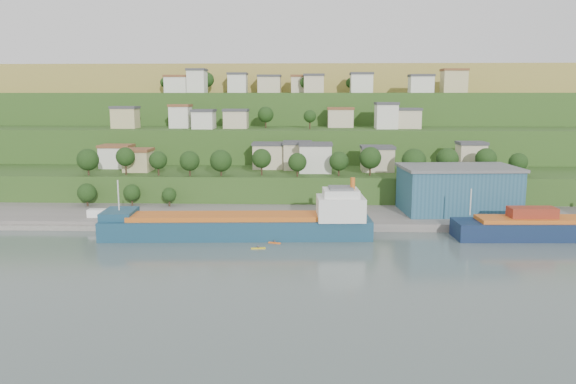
{
  "coord_description": "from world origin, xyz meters",
  "views": [
    {
      "loc": [
        3.76,
        -123.03,
        33.66
      ],
      "look_at": [
        -1.57,
        15.0,
        10.03
      ],
      "focal_mm": 35.0,
      "sensor_mm": 36.0,
      "label": 1
    }
  ],
  "objects_px": {
    "caravan": "(100,215)",
    "kayak_orange": "(275,242)",
    "warehouse": "(458,189)",
    "cargo_ship_near": "(246,227)"
  },
  "relations": [
    {
      "from": "cargo_ship_near",
      "to": "kayak_orange",
      "type": "xyz_separation_m",
      "value": [
        7.31,
        -5.26,
        -2.43
      ]
    },
    {
      "from": "kayak_orange",
      "to": "cargo_ship_near",
      "type": "bearing_deg",
      "value": 161.88
    },
    {
      "from": "warehouse",
      "to": "caravan",
      "type": "relative_size",
      "value": 5.31
    },
    {
      "from": "caravan",
      "to": "warehouse",
      "type": "bearing_deg",
      "value": 2.17
    },
    {
      "from": "cargo_ship_near",
      "to": "caravan",
      "type": "distance_m",
      "value": 42.31
    },
    {
      "from": "cargo_ship_near",
      "to": "warehouse",
      "type": "distance_m",
      "value": 60.85
    },
    {
      "from": "caravan",
      "to": "kayak_orange",
      "type": "bearing_deg",
      "value": -24.36
    },
    {
      "from": "warehouse",
      "to": "kayak_orange",
      "type": "height_order",
      "value": "warehouse"
    },
    {
      "from": "caravan",
      "to": "kayak_orange",
      "type": "distance_m",
      "value": 50.99
    },
    {
      "from": "cargo_ship_near",
      "to": "warehouse",
      "type": "bearing_deg",
      "value": 18.94
    }
  ]
}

